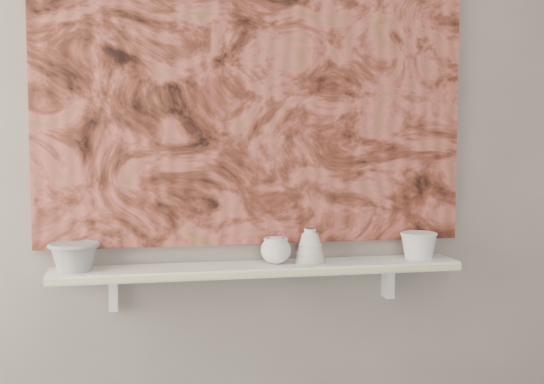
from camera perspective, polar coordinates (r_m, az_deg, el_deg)
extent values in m
plane|color=gray|center=(2.65, -1.38, 3.86)|extent=(3.60, 0.00, 3.60)
cube|color=white|center=(2.60, -1.00, -5.80)|extent=(1.40, 0.18, 0.03)
cube|color=beige|center=(2.51, -0.61, -6.19)|extent=(1.40, 0.01, 0.02)
cube|color=white|center=(2.64, -11.87, -7.41)|extent=(0.03, 0.06, 0.12)
cube|color=white|center=(2.80, 8.72, -6.64)|extent=(0.03, 0.06, 0.12)
cube|color=brown|center=(2.64, -1.34, 7.98)|extent=(1.50, 0.02, 1.10)
cube|color=black|center=(2.74, 8.01, 1.38)|extent=(0.09, 0.00, 0.08)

